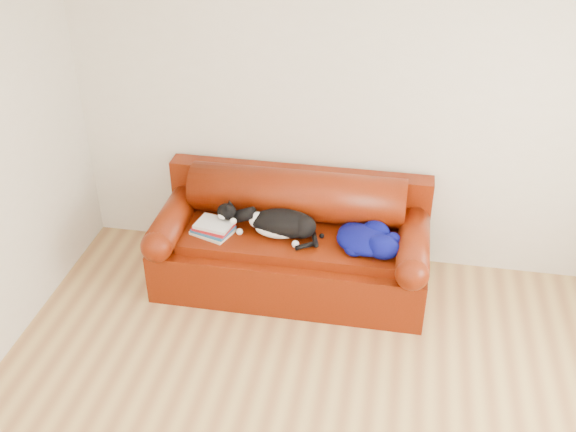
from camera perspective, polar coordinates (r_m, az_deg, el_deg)
name	(u,v)px	position (r m, az deg, el deg)	size (l,w,h in m)	color
room_shell	(347,207)	(3.27, 4.98, 0.73)	(4.52, 4.02, 2.61)	beige
sofa_base	(291,259)	(5.34, 0.28, -3.66)	(2.10, 0.90, 0.50)	#411102
sofa_back	(297,211)	(5.37, 0.74, 0.47)	(2.10, 1.01, 0.88)	#411102
book_stack	(214,228)	(5.18, -6.32, -1.01)	(0.35, 0.31, 0.10)	beige
cat	(282,224)	(5.10, -0.52, -0.70)	(0.70, 0.36, 0.26)	black
blanket	(367,239)	(5.02, 6.73, -1.93)	(0.53, 0.50, 0.16)	#020A41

